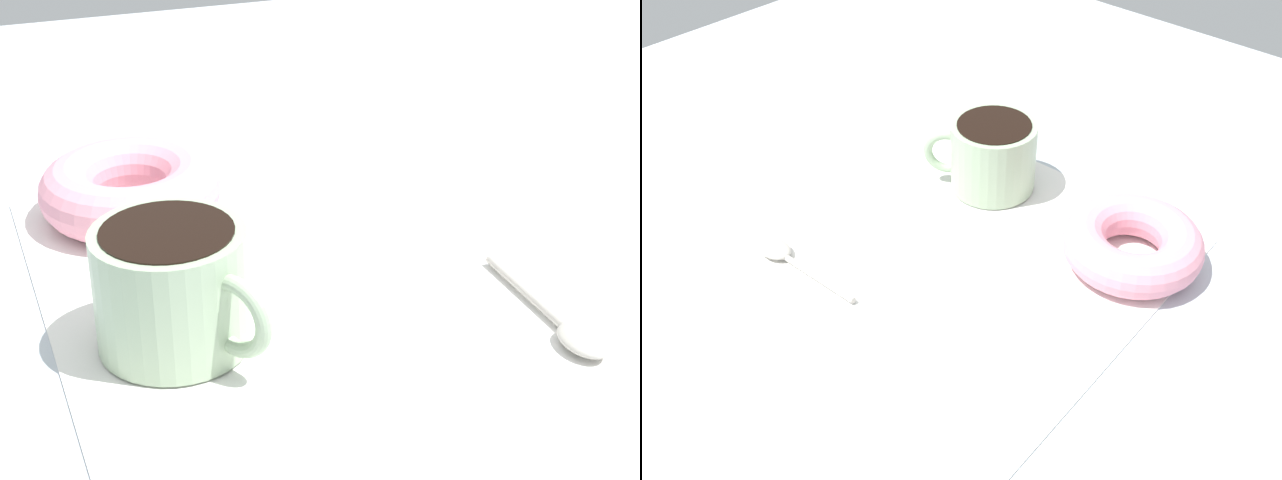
% 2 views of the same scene
% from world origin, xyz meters
% --- Properties ---
extents(ground_plane, '(1.20, 1.20, 0.02)m').
position_xyz_m(ground_plane, '(0.00, 0.00, -0.01)').
color(ground_plane, '#B2BCC6').
extents(napkin, '(0.35, 0.35, 0.00)m').
position_xyz_m(napkin, '(-0.00, -0.02, 0.00)').
color(napkin, white).
rests_on(napkin, ground_plane).
extents(coffee_cup, '(0.10, 0.08, 0.07)m').
position_xyz_m(coffee_cup, '(0.05, -0.13, 0.04)').
color(coffee_cup, '#9EB793').
rests_on(coffee_cup, napkin).
extents(donut, '(0.12, 0.12, 0.04)m').
position_xyz_m(donut, '(-0.12, -0.12, 0.02)').
color(donut, pink).
rests_on(donut, napkin).
extents(spoon, '(0.12, 0.03, 0.01)m').
position_xyz_m(spoon, '(0.11, 0.08, 0.01)').
color(spoon, '#B7B2A8').
rests_on(spoon, napkin).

